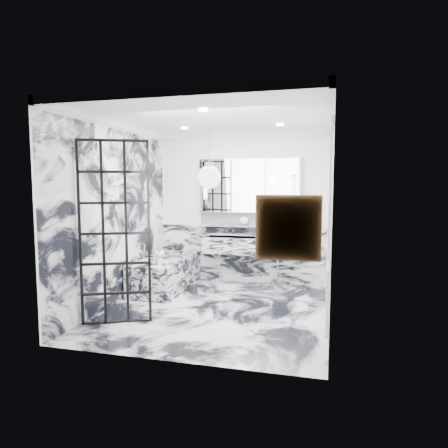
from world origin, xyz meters
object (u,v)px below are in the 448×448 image
(crittall_door, at_px, (115,233))
(mirror_cabinet, at_px, (249,186))
(bathtub, at_px, (166,274))
(trough_sink, at_px, (247,245))

(crittall_door, relative_size, mirror_cabinet, 1.27)
(crittall_door, height_order, mirror_cabinet, crittall_door)
(crittall_door, distance_m, bathtub, 2.00)
(trough_sink, bearing_deg, crittall_door, -117.87)
(bathtub, bearing_deg, mirror_cabinet, 32.06)
(crittall_door, xyz_separation_m, mirror_cabinet, (1.29, 2.60, 0.62))
(mirror_cabinet, xyz_separation_m, bathtub, (-1.32, -0.83, -1.54))
(crittall_door, bearing_deg, bathtub, 67.99)
(trough_sink, xyz_separation_m, mirror_cabinet, (-0.00, 0.17, 1.09))
(crittall_door, bearing_deg, mirror_cabinet, 40.42)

